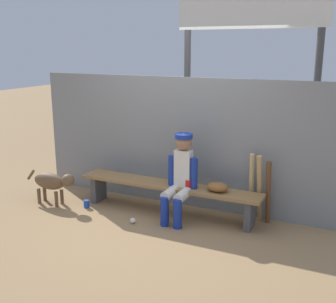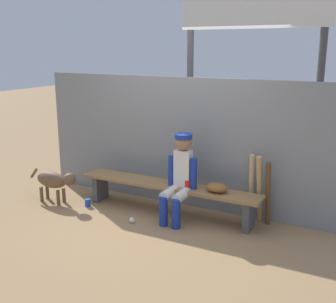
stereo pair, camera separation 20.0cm
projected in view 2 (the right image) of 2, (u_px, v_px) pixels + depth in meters
The scene contains 13 objects.
ground_plane at pixel (168, 213), 5.68m from camera, with size 30.00×30.00×0.00m, color #9E7A51.
chainlink_fence at pixel (181, 143), 5.80m from camera, with size 4.48×0.03×1.82m, color gray.
dugout_bench at pixel (168, 190), 5.60m from camera, with size 2.56×0.36×0.42m.
player_seated at pixel (179, 175), 5.34m from camera, with size 0.41×0.55×1.14m.
baseball_glove at pixel (217, 188), 5.25m from camera, with size 0.28×0.20×0.12m, color brown.
bat_wood_natural at pixel (251, 188), 5.35m from camera, with size 0.06×0.06×0.90m, color tan.
bat_wood_tan at pixel (259, 190), 5.23m from camera, with size 0.06×0.06×0.93m, color tan.
bat_wood_dark at pixel (268, 194), 5.19m from camera, with size 0.06×0.06×0.85m, color brown.
baseball at pixel (132, 220), 5.36m from camera, with size 0.07×0.07×0.07m, color white.
cup_on_ground at pixel (88, 203), 5.91m from camera, with size 0.08×0.08×0.11m, color #1E47AD.
cup_on_bench at pixel (188, 184), 5.39m from camera, with size 0.08×0.08×0.11m, color red.
scoreboard at pixel (257, 23), 5.69m from camera, with size 2.40×0.27×3.58m.
dog at pixel (55, 181), 5.99m from camera, with size 0.84×0.20×0.49m.
Camera 2 is at (2.46, -4.69, 2.22)m, focal length 44.31 mm.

